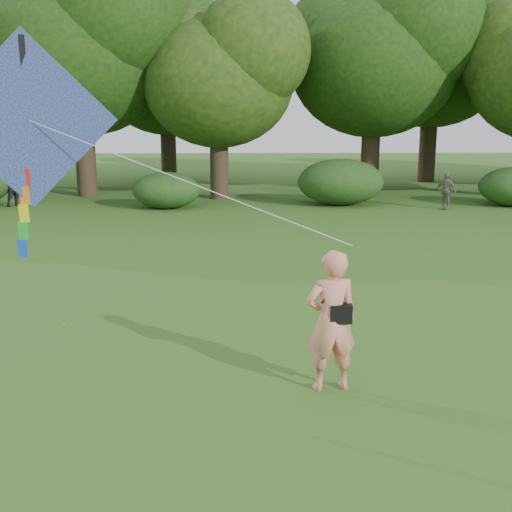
{
  "coord_description": "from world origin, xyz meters",
  "views": [
    {
      "loc": [
        -1.12,
        -8.11,
        3.81
      ],
      "look_at": [
        -0.86,
        2.0,
        1.5
      ],
      "focal_mm": 45.0,
      "sensor_mm": 36.0,
      "label": 1
    }
  ],
  "objects_px": {
    "bystander_left": "(16,184)",
    "bystander_right": "(446,191)",
    "man_kite_flyer": "(331,321)",
    "flying_kite": "(28,123)"
  },
  "relations": [
    {
      "from": "man_kite_flyer",
      "to": "flying_kite",
      "type": "relative_size",
      "value": 0.35
    },
    {
      "from": "bystander_left",
      "to": "bystander_right",
      "type": "bearing_deg",
      "value": -55.84
    },
    {
      "from": "bystander_left",
      "to": "bystander_right",
      "type": "distance_m",
      "value": 17.06
    },
    {
      "from": "bystander_left",
      "to": "flying_kite",
      "type": "bearing_deg",
      "value": -121.83
    },
    {
      "from": "bystander_right",
      "to": "flying_kite",
      "type": "height_order",
      "value": "flying_kite"
    },
    {
      "from": "man_kite_flyer",
      "to": "flying_kite",
      "type": "bearing_deg",
      "value": -23.29
    },
    {
      "from": "man_kite_flyer",
      "to": "bystander_right",
      "type": "distance_m",
      "value": 17.72
    },
    {
      "from": "bystander_right",
      "to": "man_kite_flyer",
      "type": "bearing_deg",
      "value": -68.45
    },
    {
      "from": "man_kite_flyer",
      "to": "bystander_right",
      "type": "height_order",
      "value": "man_kite_flyer"
    },
    {
      "from": "man_kite_flyer",
      "to": "flying_kite",
      "type": "distance_m",
      "value": 5.05
    }
  ]
}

